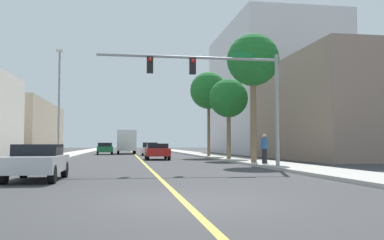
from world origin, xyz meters
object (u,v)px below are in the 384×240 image
Objects in this scene: palm_far at (209,91)px; pedestrian at (264,149)px; car_green at (105,148)px; palm_near at (253,61)px; traffic_signal_mast at (223,81)px; street_lamp at (59,98)px; palm_mid at (229,99)px; delivery_truck at (126,141)px; car_silver at (37,161)px; car_red at (157,151)px; car_white at (150,149)px.

palm_far is 17.11m from pedestrian.
car_green is at bearing -69.20° from pedestrian.
palm_near is 1.96× the size of car_green.
street_lamp is (-10.39, 14.83, 0.50)m from traffic_signal_mast.
palm_mid is at bearing -64.10° from car_green.
palm_far is 1.18× the size of delivery_truck.
car_red is at bearing -105.93° from car_silver.
palm_mid is 21.59m from car_silver.
palm_far is at bearing -89.01° from pedestrian.
delivery_truck reaches higher than pedestrian.
delivery_truck is at bearing -94.06° from car_silver.
car_silver is at bearing -123.45° from palm_mid.
traffic_signal_mast is 10.38m from car_silver.
car_white is at bearing -99.77° from car_silver.
traffic_signal_mast is 1.45× the size of palm_mid.
car_red is at bearing 121.36° from palm_near.
car_white is 0.93× the size of car_red.
street_lamp reaches higher than palm_far.
car_white is (-5.29, 7.94, -5.84)m from palm_far.
street_lamp is 1.06× the size of palm_near.
palm_mid is 7.33m from palm_far.
pedestrian is at bearing -89.27° from palm_far.
traffic_signal_mast reaches higher than car_red.
delivery_truck is 3.94× the size of pedestrian.
car_silver is 0.55× the size of delivery_truck.
palm_far reaches higher than palm_mid.
traffic_signal_mast reaches higher than car_green.
delivery_truck is (3.47, 40.66, 0.94)m from car_silver.
car_silver is 0.91× the size of car_red.
traffic_signal_mast is 33.48m from car_green.
palm_near is (13.73, -9.40, 1.72)m from street_lamp.
traffic_signal_mast is 2.20× the size of car_green.
car_green is at bearing 118.66° from palm_mid.
delivery_truck is at bearing 104.95° from palm_near.
delivery_truck is (-8.18, 23.02, -3.43)m from palm_mid.
delivery_truck is 33.06m from pedestrian.
car_red is (8.13, -0.21, -4.36)m from street_lamp.
delivery_truck is at bearing 47.29° from car_green.
palm_near reaches higher than delivery_truck.
car_silver is at bearing -148.28° from traffic_signal_mast.
palm_mid is at bearing 88.97° from palm_near.
delivery_truck is at bearing 97.02° from car_red.
delivery_truck is (2.66, 3.18, 0.86)m from car_green.
car_red is 18.53m from car_green.
car_silver is (2.21, -19.89, -4.40)m from street_lamp.
street_lamp is at bearing 178.89° from car_red.
palm_mid is 23.02m from car_green.
palm_near is 31.66m from delivery_truck.
street_lamp is 1.38× the size of palm_mid.
car_green is at bearing 102.81° from traffic_signal_mast.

